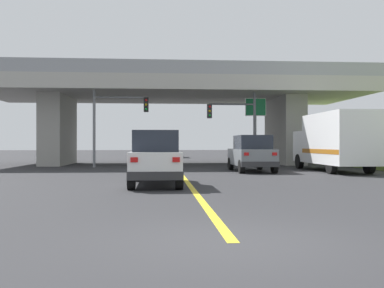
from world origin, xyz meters
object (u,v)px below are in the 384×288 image
(traffic_signal_farside, at_px, (114,116))
(highway_sign, at_px, (256,115))
(suv_crossing, at_px, (252,153))
(traffic_signal_nearside, at_px, (238,120))
(semi_truck_distant, at_px, (162,144))
(suv_lead, at_px, (156,158))
(box_truck, at_px, (334,141))

(traffic_signal_farside, relative_size, highway_sign, 1.05)
(suv_crossing, xyz_separation_m, highway_sign, (1.67, 6.51, 2.61))
(traffic_signal_nearside, xyz_separation_m, semi_truck_distant, (-4.93, 22.57, -1.59))
(traffic_signal_nearside, xyz_separation_m, highway_sign, (1.49, 1.13, 0.45))
(suv_lead, xyz_separation_m, semi_truck_distant, (0.54, 35.76, 0.57))
(traffic_signal_nearside, height_order, traffic_signal_farside, traffic_signal_farside)
(highway_sign, bearing_deg, box_truck, -66.55)
(suv_lead, relative_size, semi_truck_distant, 0.72)
(box_truck, distance_m, traffic_signal_nearside, 7.38)
(box_truck, xyz_separation_m, traffic_signal_farside, (-12.77, 5.47, 1.69))
(box_truck, relative_size, traffic_signal_farside, 1.45)
(suv_crossing, relative_size, box_truck, 0.60)
(box_truck, xyz_separation_m, traffic_signal_nearside, (-4.45, 5.70, 1.48))
(traffic_signal_nearside, bearing_deg, box_truck, -51.98)
(suv_lead, distance_m, traffic_signal_nearside, 14.45)
(suv_lead, bearing_deg, box_truck, 37.05)
(traffic_signal_farside, bearing_deg, box_truck, -23.21)
(semi_truck_distant, bearing_deg, traffic_signal_nearside, -77.67)
(semi_truck_distant, bearing_deg, suv_crossing, -80.35)
(suv_crossing, height_order, highway_sign, highway_sign)
(traffic_signal_farside, distance_m, highway_sign, 9.90)
(suv_lead, bearing_deg, traffic_signal_nearside, 67.45)
(suv_lead, relative_size, highway_sign, 0.95)
(suv_lead, xyz_separation_m, traffic_signal_farside, (-2.84, 12.97, 2.37))
(suv_crossing, distance_m, semi_truck_distant, 28.36)
(traffic_signal_farside, relative_size, semi_truck_distant, 0.79)
(highway_sign, bearing_deg, semi_truck_distant, 106.68)
(box_truck, distance_m, semi_truck_distant, 29.79)
(box_truck, distance_m, traffic_signal_farside, 13.99)
(box_truck, xyz_separation_m, semi_truck_distant, (-9.39, 28.27, -0.11))
(suv_lead, relative_size, traffic_signal_nearside, 0.92)
(box_truck, height_order, semi_truck_distant, box_truck)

